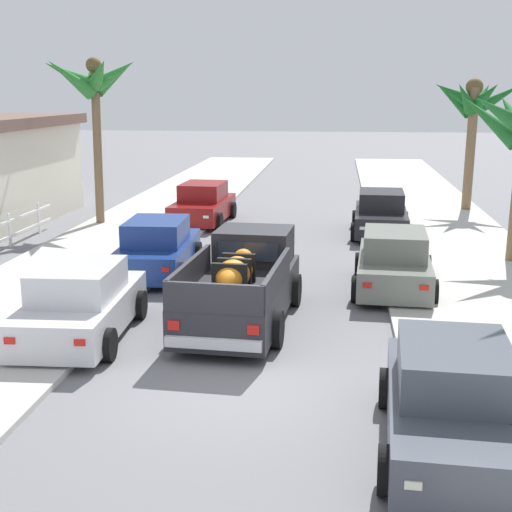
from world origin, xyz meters
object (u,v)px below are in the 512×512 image
object	(u,v)px
palm_tree_left_back	(472,105)
car_left_far	(203,204)
car_right_near	(381,215)
car_left_mid	(394,262)
car_right_mid	(157,249)
pickup_truck	(243,285)
car_right_far	(81,304)
car_left_near	(453,402)
palm_tree_right_mid	(93,84)

from	to	relation	value
palm_tree_left_back	car_left_far	bearing A→B (deg)	-160.82
car_right_near	car_left_mid	world-z (taller)	same
car_right_mid	car_left_mid	bearing A→B (deg)	-8.29
pickup_truck	car_right_far	world-z (taller)	pickup_truck
car_right_far	car_left_far	bearing A→B (deg)	89.81
car_right_mid	car_left_far	xyz separation A→B (m)	(-0.21, 7.97, 0.00)
car_right_near	car_right_far	xyz separation A→B (m)	(-6.69, -11.75, 0.00)
pickup_truck	car_left_near	bearing A→B (deg)	-56.18
pickup_truck	car_left_near	xyz separation A→B (m)	(3.69, -5.51, -0.10)
car_right_mid	car_right_far	xyz separation A→B (m)	(-0.26, -5.37, 0.00)
car_left_near	palm_tree_left_back	bearing A→B (deg)	80.08
car_left_near	car_right_near	bearing A→B (deg)	90.49
palm_tree_left_back	car_left_mid	bearing A→B (deg)	-107.17
pickup_truck	car_right_mid	world-z (taller)	pickup_truck
pickup_truck	palm_tree_left_back	distance (m)	17.52
car_left_mid	car_left_near	bearing A→B (deg)	-88.64
palm_tree_right_mid	car_right_near	bearing A→B (deg)	-3.80
car_right_mid	car_right_far	bearing A→B (deg)	-92.74
car_right_far	palm_tree_right_mid	xyz separation A→B (m)	(-3.76, 12.45, 4.47)
pickup_truck	car_right_far	bearing A→B (deg)	-154.69
palm_tree_right_mid	palm_tree_left_back	distance (m)	14.99
palm_tree_right_mid	palm_tree_left_back	xyz separation A→B (m)	(14.26, 4.53, -0.79)
car_left_mid	palm_tree_right_mid	bearing A→B (deg)	142.37
car_left_mid	car_right_far	world-z (taller)	same
car_left_far	palm_tree_right_mid	size ratio (longest dim) A/B	0.69
car_right_near	palm_tree_left_back	world-z (taller)	palm_tree_left_back
car_right_mid	palm_tree_right_mid	xyz separation A→B (m)	(-4.02, 7.08, 4.47)
pickup_truck	car_left_near	world-z (taller)	pickup_truck
car_right_mid	pickup_truck	bearing A→B (deg)	-53.40
car_right_far	car_left_near	bearing A→B (deg)	-30.49
palm_tree_right_mid	car_left_far	bearing A→B (deg)	13.20
pickup_truck	car_right_near	xyz separation A→B (m)	(3.55, 10.27, -0.10)
car_right_mid	car_right_far	world-z (taller)	same
palm_tree_right_mid	car_right_far	bearing A→B (deg)	-73.19
car_right_near	pickup_truck	bearing A→B (deg)	-109.10
car_left_mid	palm_tree_right_mid	size ratio (longest dim) A/B	0.70
car_left_near	palm_tree_right_mid	distance (m)	20.08
car_right_near	car_right_mid	xyz separation A→B (m)	(-6.44, -6.38, 0.00)
pickup_truck	palm_tree_right_mid	bearing A→B (deg)	122.19
pickup_truck	car_left_far	size ratio (longest dim) A/B	1.23
car_left_near	car_left_mid	size ratio (longest dim) A/B	1.00
palm_tree_left_back	pickup_truck	bearing A→B (deg)	-115.42
car_left_mid	car_right_far	xyz separation A→B (m)	(-6.63, -4.44, 0.00)
car_left_near	car_right_near	distance (m)	15.77
car_right_near	car_right_far	bearing A→B (deg)	-119.67
palm_tree_right_mid	palm_tree_left_back	size ratio (longest dim) A/B	1.14
car_left_mid	palm_tree_left_back	xyz separation A→B (m)	(3.87, 12.54, 3.68)
car_left_far	palm_tree_right_mid	world-z (taller)	palm_tree_right_mid
car_right_mid	car_left_far	bearing A→B (deg)	91.53
car_left_near	palm_tree_right_mid	bearing A→B (deg)	122.74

